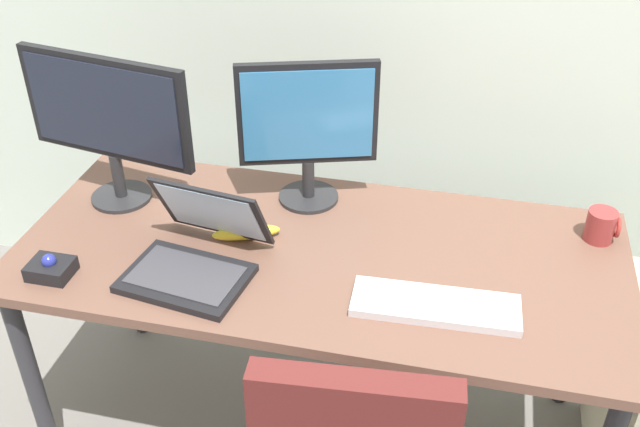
% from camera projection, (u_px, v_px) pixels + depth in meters
% --- Properties ---
extents(desk, '(1.66, 0.75, 0.73)m').
position_uv_depth(desk, '(320.00, 271.00, 2.03)').
color(desk, brown).
rests_on(desk, ground).
extents(monitor_main, '(0.53, 0.18, 0.45)m').
position_uv_depth(monitor_main, '(107.00, 118.00, 2.06)').
color(monitor_main, '#262628').
rests_on(monitor_main, desk).
extents(monitor_side, '(0.39, 0.18, 0.44)m').
position_uv_depth(monitor_side, '(308.00, 125.00, 2.07)').
color(monitor_side, '#262628').
rests_on(monitor_side, desk).
extents(keyboard, '(0.42, 0.15, 0.03)m').
position_uv_depth(keyboard, '(435.00, 305.00, 1.78)').
color(keyboard, silver).
rests_on(keyboard, desk).
extents(laptop, '(0.35, 0.37, 0.22)m').
position_uv_depth(laptop, '(196.00, 253.00, 1.90)').
color(laptop, black).
rests_on(laptop, desk).
extents(trackball_mouse, '(0.11, 0.09, 0.07)m').
position_uv_depth(trackball_mouse, '(51.00, 268.00, 1.89)').
color(trackball_mouse, black).
rests_on(trackball_mouse, desk).
extents(coffee_mug, '(0.09, 0.08, 0.09)m').
position_uv_depth(coffee_mug, '(602.00, 226.00, 2.01)').
color(coffee_mug, maroon).
rests_on(coffee_mug, desk).
extents(banana, '(0.19, 0.11, 0.04)m').
position_uv_depth(banana, '(246.00, 233.00, 2.03)').
color(banana, yellow).
rests_on(banana, desk).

